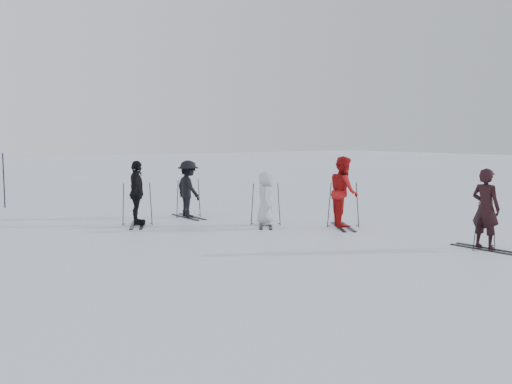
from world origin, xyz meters
TOP-DOWN VIEW (x-y plane):
  - ground at (0.00, 0.00)m, footprint 120.00×120.00m
  - skier_near_dark at (2.56, -4.25)m, footprint 0.45×0.67m
  - skier_red at (2.09, -0.22)m, footprint 1.12×1.19m
  - skier_grey at (0.54, 1.30)m, footprint 0.81×0.87m
  - skier_uphill_left at (-2.45, 3.35)m, footprint 0.86×1.14m
  - skier_uphill_far at (-0.51, 3.94)m, footprint 0.65×1.12m
  - skis_near_dark at (2.56, -4.25)m, footprint 1.60×0.89m
  - skis_red at (2.09, -0.22)m, footprint 1.99×1.71m
  - skis_grey at (0.54, 1.30)m, footprint 1.89×1.70m
  - skis_uphill_left at (-2.45, 3.35)m, footprint 1.93×1.57m
  - skis_uphill_far at (-0.51, 3.94)m, footprint 1.70×0.91m
  - piste_marker at (-4.70, 9.72)m, footprint 0.06×0.06m

SIDE VIEW (x-z plane):
  - ground at x=0.00m, z-range 0.00..0.00m
  - skis_near_dark at x=2.56m, z-range 0.00..1.14m
  - skis_grey at x=0.54m, z-range 0.00..1.23m
  - skis_uphill_far at x=-0.51m, z-range 0.00..1.24m
  - skis_uphill_left at x=-2.45m, z-range 0.00..1.25m
  - skis_red at x=2.09m, z-range 0.00..1.28m
  - skier_grey at x=0.54m, z-range 0.00..1.49m
  - skier_uphill_far at x=-0.51m, z-range 0.00..1.73m
  - skier_near_dark at x=2.56m, z-range 0.00..1.78m
  - skier_uphill_left at x=-2.45m, z-range 0.00..1.80m
  - piste_marker at x=-4.70m, z-range 0.00..1.92m
  - skier_red at x=2.09m, z-range 0.00..1.94m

